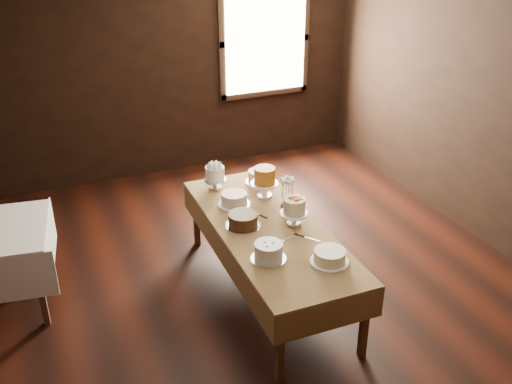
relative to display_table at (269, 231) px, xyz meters
The scene contains 19 objects.
floor 0.64m from the display_table, 153.45° to the right, with size 5.00×6.00×0.01m, color black.
wall_back 3.07m from the display_table, 90.83° to the left, with size 5.00×0.02×2.80m, color black.
wall_right 2.57m from the display_table, ahead, with size 0.02×6.00×2.80m, color black.
window 3.32m from the display_table, 66.70° to the left, with size 1.10×0.05×1.30m, color #FFEABF.
display_table is the anchor object (origin of this frame).
cake_meringue 0.91m from the display_table, 101.19° to the left, with size 0.22×0.22×0.24m.
cake_speckled 0.88m from the display_table, 72.29° to the left, with size 0.29×0.29×0.13m.
cake_lattice 0.51m from the display_table, 105.20° to the left, with size 0.33×0.33×0.11m.
cake_caramel 0.60m from the display_table, 69.79° to the left, with size 0.27×0.27×0.31m.
cake_chocolate 0.25m from the display_table, 156.27° to the left, with size 0.36×0.36×0.12m.
cake_flowers 0.28m from the display_table, 10.79° to the right, with size 0.26×0.26×0.25m.
cake_swirl 0.53m from the display_table, 114.47° to the right, with size 0.28×0.28×0.14m.
cake_cream 0.73m from the display_table, 73.56° to the right, with size 0.30×0.30×0.11m.
cake_server_a 0.26m from the display_table, 79.39° to the right, with size 0.24×0.03×0.01m, color silver.
cake_server_b 0.42m from the display_table, 54.20° to the right, with size 0.24×0.03×0.01m, color silver.
cake_server_c 0.29m from the display_table, 94.50° to the left, with size 0.24×0.03×0.01m, color silver.
cake_server_d 0.39m from the display_table, 41.78° to the left, with size 0.24×0.03×0.01m, color silver.
flower_vase 0.34m from the display_table, 35.53° to the left, with size 0.12×0.12×0.13m, color #2D2823.
flower_bouquet 0.44m from the display_table, 35.53° to the left, with size 0.14×0.14×0.20m, color white, non-canonical shape.
Camera 1 is at (-1.75, -3.90, 3.19)m, focal length 40.49 mm.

